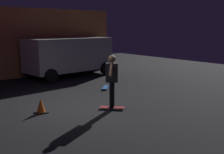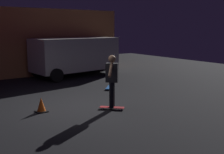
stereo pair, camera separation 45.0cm
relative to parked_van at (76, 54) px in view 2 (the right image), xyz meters
name	(u,v)px [view 2 (the right image)]	position (x,y,z in m)	size (l,w,h in m)	color
ground_plane	(72,107)	(-3.04, -5.36, -1.16)	(28.00, 28.00, 0.00)	black
low_building	(26,41)	(-1.78, 2.74, 0.64)	(10.22, 3.41, 3.59)	#C67A47
parked_van	(76,54)	(0.00, 0.00, 0.00)	(4.76, 2.59, 2.03)	silver
skateboard_ridden	(112,108)	(-2.09, -6.31, -1.11)	(0.69, 0.69, 0.07)	#AD1E23
skateboard_spare	(109,87)	(-0.42, -3.76, -1.11)	(0.69, 0.69, 0.07)	#1959B2
skater	(112,77)	(-2.09, -6.31, -0.12)	(0.76, 0.76, 1.67)	black
traffic_cone	(41,105)	(-4.03, -5.26, -0.95)	(0.34, 0.34, 0.46)	black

